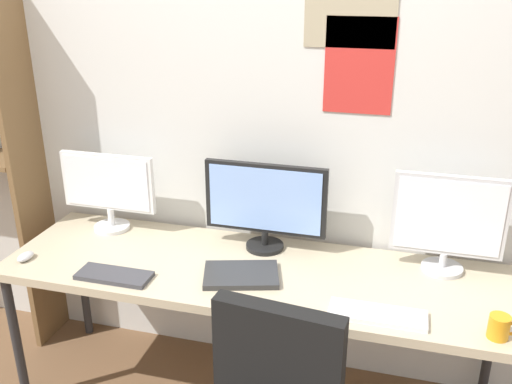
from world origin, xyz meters
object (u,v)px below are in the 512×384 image
Objects in this scene: keyboard_right at (377,315)px; laptop_closed at (241,275)px; desk at (253,279)px; monitor_center at (265,203)px; keyboard_left at (114,275)px; coffee_mug at (500,327)px; monitor_left at (108,188)px; monitor_right at (448,221)px; computer_mouse at (25,256)px.

laptop_closed is at bearing 166.03° from keyboard_right.
keyboard_right is (0.56, -0.23, 0.06)m from desk.
desk is 0.35m from monitor_center.
coffee_mug is at bearing -0.62° from keyboard_left.
keyboard_right is (1.12, 0.00, 0.00)m from keyboard_left.
monitor_left reaches higher than desk.
coffee_mug is at bearing -2.25° from keyboard_right.
monitor_right is (0.81, -0.00, 0.01)m from monitor_center.
keyboard_left is 3.06× the size of coffee_mug.
computer_mouse reaches higher than keyboard_right.
monitor_center is 5.99× the size of computer_mouse.
keyboard_left and keyboard_right have the same top height.
desk is at bearing 157.67° from keyboard_right.
laptop_closed is (-0.59, 0.15, 0.00)m from keyboard_right.
monitor_right is 1.47× the size of keyboard_left.
desk is 0.61m from keyboard_left.
monitor_center is 1.21× the size of monitor_right.
computer_mouse is at bearing 178.63° from keyboard_right.
computer_mouse is (-0.22, -0.40, -0.21)m from monitor_left.
laptop_closed is at bearing -160.64° from monitor_right.
laptop_closed reaches higher than desk.
computer_mouse is 0.30× the size of laptop_closed.
monitor_right reaches higher than monitor_center.
monitor_center is 1.13m from computer_mouse.
laptop_closed is at bearing -20.75° from monitor_left.
keyboard_right is at bearing -119.51° from monitor_right.
monitor_center reaches higher than monitor_left.
coffee_mug reaches higher than computer_mouse.
keyboard_right is 1.17× the size of laptop_closed.
keyboard_left is (-0.56, -0.23, 0.06)m from desk.
monitor_left reaches higher than coffee_mug.
monitor_right is at bearing 2.90° from laptop_closed.
monitor_left is 5.11× the size of computer_mouse.
monitor_center is at bearing 180.00° from monitor_right.
monitor_left is 0.55m from keyboard_left.
keyboard_left reaches higher than desk.
monitor_center is (0.00, 0.21, 0.28)m from desk.
desk is 1.05m from computer_mouse.
keyboard_left is 1.01× the size of laptop_closed.
coffee_mug is (0.99, -0.46, -0.19)m from monitor_center.
computer_mouse is 2.02m from coffee_mug.
desk is at bearing -165.32° from monitor_right.
laptop_closed is at bearing 15.50° from keyboard_left.
monitor_left is 1.62m from monitor_right.
monitor_center is 0.81m from monitor_right.
laptop_closed is (1.00, 0.11, -0.00)m from computer_mouse.
monitor_right is at bearing 17.89° from keyboard_left.
monitor_left reaches higher than laptop_closed.
monitor_left is 1.03× the size of monitor_right.
monitor_right reaches higher than keyboard_right.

